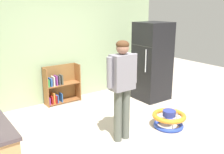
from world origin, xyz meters
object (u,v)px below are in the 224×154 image
object	(u,v)px
standing_person	(122,82)
baby_walker	(169,119)
bookshelf	(60,87)
refrigerator	(152,61)

from	to	relation	value
standing_person	baby_walker	size ratio (longest dim) A/B	2.71
standing_person	bookshelf	bearing A→B (deg)	92.58
standing_person	refrigerator	bearing A→B (deg)	32.99
bookshelf	standing_person	bearing A→B (deg)	-87.42
refrigerator	bookshelf	xyz separation A→B (m)	(-1.88, 1.00, -0.52)
bookshelf	baby_walker	xyz separation A→B (m)	(1.06, -2.30, -0.21)
refrigerator	bookshelf	bearing A→B (deg)	151.99
bookshelf	standing_person	xyz separation A→B (m)	(0.10, -2.15, 0.61)
standing_person	baby_walker	distance (m)	1.27
standing_person	baby_walker	world-z (taller)	standing_person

